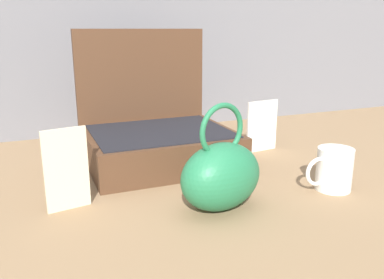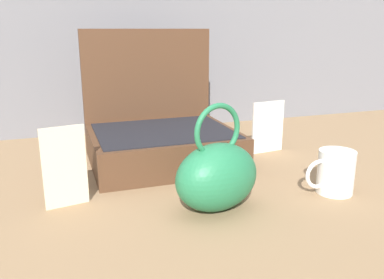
% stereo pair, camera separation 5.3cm
% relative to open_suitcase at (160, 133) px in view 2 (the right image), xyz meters
% --- Properties ---
extents(ground_plane, '(6.00, 6.00, 0.00)m').
position_rel_open_suitcase_xyz_m(ground_plane, '(0.05, -0.18, -0.08)').
color(ground_plane, '#8C6D4C').
extents(open_suitcase, '(0.39, 0.34, 0.36)m').
position_rel_open_suitcase_xyz_m(open_suitcase, '(0.00, 0.00, 0.00)').
color(open_suitcase, '#4C301E').
rests_on(open_suitcase, ground_plane).
extents(teal_pouch_handbag, '(0.21, 0.17, 0.22)m').
position_rel_open_suitcase_xyz_m(teal_pouch_handbag, '(0.03, -0.36, -0.00)').
color(teal_pouch_handbag, '#237247').
rests_on(teal_pouch_handbag, ground_plane).
extents(coffee_mug, '(0.12, 0.08, 0.10)m').
position_rel_open_suitcase_xyz_m(coffee_mug, '(0.31, -0.36, -0.03)').
color(coffee_mug, white).
rests_on(coffee_mug, ground_plane).
extents(info_card_left, '(0.09, 0.02, 0.17)m').
position_rel_open_suitcase_xyz_m(info_card_left, '(-0.26, -0.24, 0.01)').
color(info_card_left, beige).
rests_on(info_card_left, ground_plane).
extents(poster_card_right, '(0.11, 0.02, 0.15)m').
position_rel_open_suitcase_xyz_m(poster_card_right, '(0.32, -0.03, 0.00)').
color(poster_card_right, silver).
rests_on(poster_card_right, ground_plane).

